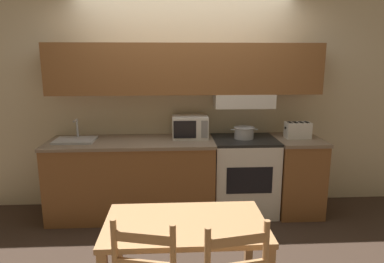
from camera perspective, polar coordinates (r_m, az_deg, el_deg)
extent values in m
plane|color=#3D2D23|center=(4.50, -1.07, -11.50)|extent=(16.00, 16.00, 0.00)
cube|color=beige|center=(4.18, -1.15, 4.87)|extent=(5.51, 0.05, 2.55)
cube|color=brown|center=(3.96, -1.08, 10.38)|extent=(3.11, 0.32, 0.57)
cube|color=white|center=(4.07, 8.55, 5.15)|extent=(0.69, 0.34, 0.16)
cube|color=brown|center=(4.06, -9.87, -7.86)|extent=(1.85, 0.66, 0.86)
cube|color=#84705B|center=(3.93, -10.11, -1.74)|extent=(1.87, 0.68, 0.04)
cube|color=brown|center=(4.29, 16.92, -7.13)|extent=(0.50, 0.66, 0.86)
cube|color=#84705B|center=(4.16, 17.30, -1.33)|extent=(0.52, 0.68, 0.04)
cube|color=white|center=(4.13, 8.58, -7.41)|extent=(0.72, 0.62, 0.86)
cube|color=black|center=(4.01, 8.78, -1.39)|extent=(0.72, 0.62, 0.03)
cube|color=black|center=(3.82, 9.56, -8.06)|extent=(0.51, 0.01, 0.30)
cylinder|color=black|center=(3.85, 6.80, -1.71)|extent=(0.10, 0.10, 0.01)
cylinder|color=black|center=(3.92, 11.48, -1.62)|extent=(0.10, 0.10, 0.01)
cylinder|color=black|center=(4.09, 6.20, -0.87)|extent=(0.10, 0.10, 0.01)
cylinder|color=black|center=(4.16, 10.63, -0.81)|extent=(0.10, 0.10, 0.01)
cylinder|color=#B7BABF|center=(4.00, 8.67, -0.22)|extent=(0.22, 0.22, 0.13)
torus|color=#B7BABF|center=(3.99, 8.69, 0.65)|extent=(0.24, 0.24, 0.01)
cylinder|color=#B7BABF|center=(3.97, 6.81, 0.32)|extent=(0.05, 0.01, 0.01)
cylinder|color=#B7BABF|center=(4.02, 10.53, 0.36)|extent=(0.05, 0.01, 0.01)
cube|color=white|center=(4.00, -0.35, 0.84)|extent=(0.41, 0.34, 0.26)
cube|color=black|center=(3.83, -1.21, 0.32)|extent=(0.25, 0.01, 0.20)
cube|color=gray|center=(3.85, 2.09, 0.36)|extent=(0.07, 0.01, 0.20)
cube|color=white|center=(4.15, 17.21, 0.22)|extent=(0.28, 0.16, 0.19)
cube|color=black|center=(4.10, 15.30, 0.58)|extent=(0.01, 0.02, 0.02)
cube|color=black|center=(4.10, 15.99, 1.42)|extent=(0.04, 0.11, 0.01)
cube|color=black|center=(4.13, 16.86, 1.43)|extent=(0.04, 0.11, 0.01)
cube|color=black|center=(4.15, 17.71, 1.43)|extent=(0.04, 0.11, 0.01)
cube|color=black|center=(4.17, 18.56, 1.43)|extent=(0.04, 0.11, 0.01)
cube|color=#B7BABF|center=(4.05, -18.92, -1.38)|extent=(0.44, 0.33, 0.02)
cube|color=#4C4F54|center=(4.03, -18.98, -1.38)|extent=(0.37, 0.25, 0.01)
cylinder|color=#B7BABF|center=(4.14, -18.57, 0.52)|extent=(0.02, 0.02, 0.20)
cylinder|color=#B7BABF|center=(4.07, -18.89, 1.73)|extent=(0.02, 0.12, 0.02)
cube|color=tan|center=(2.36, -1.11, -15.21)|extent=(1.07, 0.62, 0.04)
cube|color=tan|center=(2.81, -12.13, -19.29)|extent=(0.06, 0.06, 0.70)
cube|color=tan|center=(2.84, 9.41, -18.85)|extent=(0.06, 0.06, 0.70)
cylinder|color=tan|center=(2.14, -12.73, -19.91)|extent=(0.04, 0.04, 0.48)
cube|color=tan|center=(2.01, -8.20, -17.15)|extent=(0.34, 0.10, 0.06)
cylinder|color=tan|center=(2.12, 12.12, -20.15)|extent=(0.04, 0.04, 0.48)
cube|color=tan|center=(1.99, 7.63, -17.52)|extent=(0.34, 0.08, 0.06)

